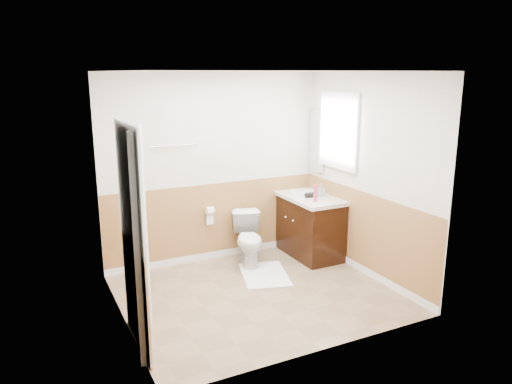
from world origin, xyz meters
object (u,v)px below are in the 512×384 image
toilet (249,239)px  soap_dispenser (321,190)px  bath_mat (265,275)px  vanity_cabinet (308,226)px  lotion_bottle (316,193)px

toilet → soap_dispenser: bearing=7.9°
bath_mat → vanity_cabinet: 1.07m
toilet → lotion_bottle: bearing=-7.4°
lotion_bottle → bath_mat: bearing=-172.5°
bath_mat → lotion_bottle: size_ratio=3.64×
vanity_cabinet → soap_dispenser: 0.56m
toilet → bath_mat: 0.56m
vanity_cabinet → soap_dispenser: bearing=-45.3°
toilet → soap_dispenser: soap_dispenser is taller
soap_dispenser → toilet: bearing=171.6°
toilet → bath_mat: size_ratio=0.85×
lotion_bottle → soap_dispenser: (0.22, 0.20, -0.02)m
toilet → lotion_bottle: size_ratio=3.08×
toilet → soap_dispenser: (1.02, -0.15, 0.60)m
vanity_cabinet → lotion_bottle: 0.65m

